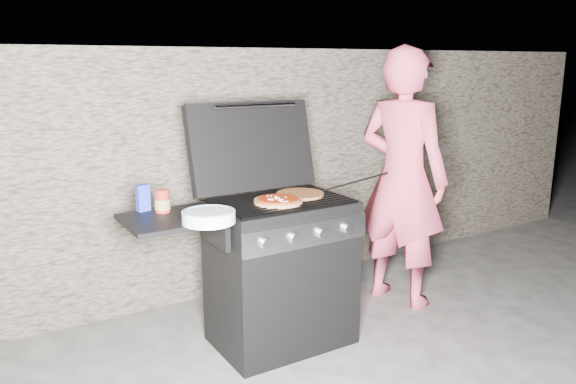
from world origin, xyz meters
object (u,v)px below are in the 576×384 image
gas_grill (244,280)px  person (402,178)px  sauce_jar (162,201)px  pizza_topped (278,200)px

gas_grill → person: bearing=4.4°
gas_grill → sauce_jar: bearing=164.7°
gas_grill → pizza_topped: (0.20, -0.06, 0.47)m
sauce_jar → person: 1.73m
sauce_jar → gas_grill: bearing=-15.3°
sauce_jar → person: (1.73, -0.02, -0.06)m
pizza_topped → gas_grill: bearing=162.4°
gas_grill → person: size_ratio=0.74×
person → pizza_topped: bearing=80.1°
gas_grill → sauce_jar: 0.68m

